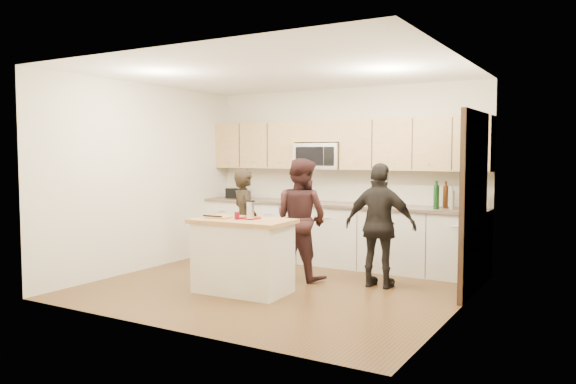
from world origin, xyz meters
The scene contains 21 objects.
floor centered at (0.00, 0.00, 0.00)m, with size 4.50×4.50×0.00m, color brown.
room_shell centered at (0.00, 0.00, 1.73)m, with size 4.52×4.02×2.71m.
back_cabinetry centered at (0.00, 1.69, 0.47)m, with size 4.50×0.66×0.94m.
upper_cabinetry centered at (0.03, 1.83, 1.84)m, with size 4.50×0.33×0.75m.
microwave centered at (-0.31, 1.80, 1.65)m, with size 0.76×0.41×0.40m.
doorway centered at (2.23, 0.90, 1.16)m, with size 0.06×1.25×2.20m.
framed_picture centered at (1.95, 1.98, 1.28)m, with size 0.30×0.03×0.38m.
dish_towel centered at (-0.95, 1.50, 0.80)m, with size 0.34×0.60×0.48m.
island centered at (-0.21, -0.44, 0.45)m, with size 1.23×0.75×0.90m.
red_plate centered at (-0.17, -0.34, 0.91)m, with size 0.27×0.27×0.02m, color maroon.
box_grater centered at (-0.09, -0.45, 1.03)m, with size 0.09×0.06×0.22m.
drink_glass centered at (-0.26, -0.49, 0.94)m, with size 0.06×0.06×0.09m, color maroon.
cutting_board centered at (-0.53, -0.50, 0.91)m, with size 0.30×0.18×0.02m, color #AD7948.
tongs centered at (-0.58, -0.57, 0.93)m, with size 0.27×0.03×0.02m, color black.
knife centered at (-0.62, -0.65, 0.92)m, with size 0.20×0.02×0.01m, color silver.
toaster centered at (-1.82, 1.67, 1.02)m, with size 0.31×0.20×0.17m.
bottle_cluster centered at (1.75, 1.69, 1.12)m, with size 0.64×0.30×0.38m.
orchid centered at (2.10, 1.72, 1.15)m, with size 0.23×0.19×0.42m, color #3E7D32.
woman_left centered at (-0.86, 0.54, 0.74)m, with size 0.54×0.35×1.47m, color black.
woman_center centered at (0.03, 0.57, 0.82)m, with size 0.79×0.62×1.63m, color black.
woman_right centered at (1.13, 0.65, 0.79)m, with size 0.92×0.38×1.58m, color black.
Camera 1 is at (3.67, -5.99, 1.70)m, focal length 35.00 mm.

